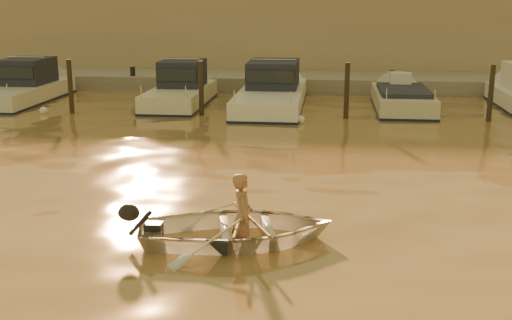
# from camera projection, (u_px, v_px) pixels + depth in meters

# --- Properties ---
(ground_plane) EXTENTS (160.00, 160.00, 0.00)m
(ground_plane) POSITION_uv_depth(u_px,v_px,m) (378.00, 283.00, 9.89)
(ground_plane) COLOR olive
(ground_plane) RESTS_ON ground
(dinghy) EXTENTS (3.93, 3.18, 0.72)m
(dinghy) POSITION_uv_depth(u_px,v_px,m) (237.00, 229.00, 11.51)
(dinghy) COLOR silver
(dinghy) RESTS_ON ground_plane
(person) EXTENTS (0.49, 0.64, 1.57)m
(person) POSITION_uv_depth(u_px,v_px,m) (243.00, 216.00, 11.46)
(person) COLOR #97674B
(person) RESTS_ON dinghy
(outboard_motor) EXTENTS (0.97, 0.58, 0.70)m
(outboard_motor) POSITION_uv_depth(u_px,v_px,m) (153.00, 230.00, 11.34)
(outboard_motor) COLOR black
(outboard_motor) RESTS_ON dinghy
(oar_port) EXTENTS (0.92, 1.94, 0.13)m
(oar_port) POSITION_uv_depth(u_px,v_px,m) (251.00, 219.00, 11.49)
(oar_port) COLOR brown
(oar_port) RESTS_ON dinghy
(oar_starboard) EXTENTS (0.15, 2.10, 0.13)m
(oar_starboard) POSITION_uv_depth(u_px,v_px,m) (240.00, 219.00, 11.47)
(oar_starboard) COLOR olive
(oar_starboard) RESTS_ON dinghy
(moored_boat_0) EXTENTS (2.14, 6.83, 1.75)m
(moored_boat_0) POSITION_uv_depth(u_px,v_px,m) (22.00, 87.00, 26.61)
(moored_boat_0) COLOR silver
(moored_boat_0) RESTS_ON ground_plane
(moored_boat_1) EXTENTS (2.08, 6.25, 1.75)m
(moored_boat_1) POSITION_uv_depth(u_px,v_px,m) (180.00, 90.00, 25.88)
(moored_boat_1) COLOR beige
(moored_boat_1) RESTS_ON ground_plane
(moored_boat_2) EXTENTS (2.46, 8.18, 1.75)m
(moored_boat_2) POSITION_uv_depth(u_px,v_px,m) (272.00, 91.00, 25.47)
(moored_boat_2) COLOR white
(moored_boat_2) RESTS_ON ground_plane
(moored_boat_3) EXTENTS (2.08, 5.99, 0.95)m
(moored_boat_3) POSITION_uv_depth(u_px,v_px,m) (402.00, 103.00, 25.01)
(moored_boat_3) COLOR beige
(moored_boat_3) RESTS_ON ground_plane
(piling_0) EXTENTS (0.18, 0.18, 2.20)m
(piling_0) POSITION_uv_depth(u_px,v_px,m) (71.00, 89.00, 24.10)
(piling_0) COLOR #2D2319
(piling_0) RESTS_ON ground_plane
(piling_1) EXTENTS (0.18, 0.18, 2.20)m
(piling_1) POSITION_uv_depth(u_px,v_px,m) (201.00, 91.00, 23.55)
(piling_1) COLOR #2D2319
(piling_1) RESTS_ON ground_plane
(piling_2) EXTENTS (0.18, 0.18, 2.20)m
(piling_2) POSITION_uv_depth(u_px,v_px,m) (347.00, 93.00, 22.97)
(piling_2) COLOR #2D2319
(piling_2) RESTS_ON ground_plane
(piling_3) EXTENTS (0.18, 0.18, 2.20)m
(piling_3) POSITION_uv_depth(u_px,v_px,m) (491.00, 96.00, 22.42)
(piling_3) COLOR #2D2319
(piling_3) RESTS_ON ground_plane
(fender_a) EXTENTS (0.30, 0.30, 0.30)m
(fender_a) POSITION_uv_depth(u_px,v_px,m) (44.00, 111.00, 24.13)
(fender_a) COLOR white
(fender_a) RESTS_ON ground_plane
(fender_b) EXTENTS (0.30, 0.30, 0.30)m
(fender_b) POSITION_uv_depth(u_px,v_px,m) (148.00, 111.00, 24.02)
(fender_b) COLOR #C55817
(fender_b) RESTS_ON ground_plane
(fender_c) EXTENTS (0.30, 0.30, 0.30)m
(fender_c) POSITION_uv_depth(u_px,v_px,m) (301.00, 120.00, 22.35)
(fender_c) COLOR white
(fender_c) RESTS_ON ground_plane
(fender_d) EXTENTS (0.30, 0.30, 0.30)m
(fender_d) POSITION_uv_depth(u_px,v_px,m) (420.00, 116.00, 23.11)
(fender_d) COLOR #CB5B17
(fender_d) RESTS_ON ground_plane
(quay) EXTENTS (52.00, 4.00, 1.00)m
(quay) POSITION_uv_depth(u_px,v_px,m) (347.00, 85.00, 30.54)
(quay) COLOR gray
(quay) RESTS_ON ground_plane
(waterfront_building) EXTENTS (46.00, 7.00, 4.80)m
(waterfront_building) POSITION_uv_depth(u_px,v_px,m) (346.00, 31.00, 35.28)
(waterfront_building) COLOR #9E8466
(waterfront_building) RESTS_ON quay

